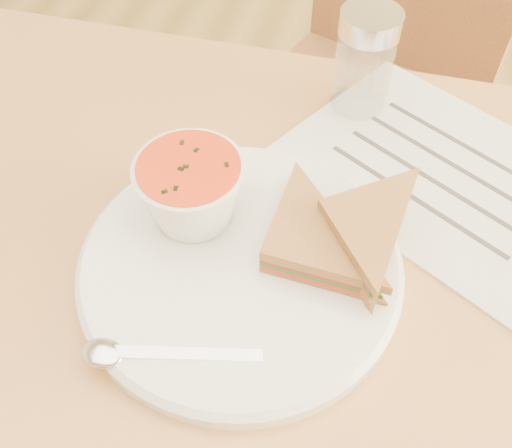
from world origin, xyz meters
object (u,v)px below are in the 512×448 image
(dining_table, at_px, (257,416))
(chair_far, at_px, (355,106))
(condiment_shaker, at_px, (364,62))
(soup_bowl, at_px, (192,194))
(plate, at_px, (240,266))

(dining_table, xyz_separation_m, chair_far, (0.04, 0.61, 0.09))
(chair_far, distance_m, condiment_shaker, 0.49)
(chair_far, bearing_deg, soup_bowl, 98.42)
(dining_table, distance_m, soup_bowl, 0.43)
(chair_far, xyz_separation_m, soup_bowl, (-0.12, -0.58, 0.34))
(dining_table, height_order, chair_far, chair_far)
(soup_bowl, bearing_deg, condiment_shaker, 60.55)
(dining_table, relative_size, chair_far, 1.08)
(soup_bowl, bearing_deg, plate, -34.42)
(dining_table, height_order, soup_bowl, soup_bowl)
(condiment_shaker, bearing_deg, chair_far, 92.01)
(dining_table, distance_m, chair_far, 0.62)
(chair_far, height_order, soup_bowl, chair_far)
(chair_far, bearing_deg, dining_table, 105.85)
(chair_far, relative_size, condiment_shaker, 7.54)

